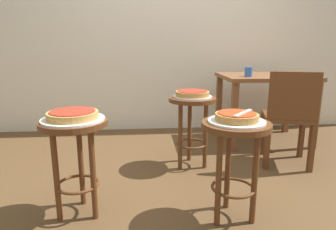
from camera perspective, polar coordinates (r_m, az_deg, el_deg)
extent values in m
plane|color=brown|center=(2.42, 4.56, -12.89)|extent=(6.00, 6.00, 0.00)
cube|color=silver|center=(3.83, 0.72, 19.85)|extent=(6.00, 0.10, 3.00)
cylinder|color=#5B3319|center=(1.80, 12.83, -1.90)|extent=(0.41, 0.41, 0.03)
cylinder|color=#5B3319|center=(2.02, 11.28, -9.50)|extent=(0.04, 0.04, 0.59)
cylinder|color=#5B3319|center=(1.83, 9.58, -12.00)|extent=(0.04, 0.04, 0.59)
cylinder|color=#5B3319|center=(1.89, 16.13, -11.45)|extent=(0.04, 0.04, 0.59)
torus|color=#5B3319|center=(1.95, 12.20, -13.32)|extent=(0.27, 0.27, 0.02)
cylinder|color=silver|center=(1.80, 12.87, -1.17)|extent=(0.34, 0.34, 0.01)
cylinder|color=#B78442|center=(1.79, 12.91, -0.37)|extent=(0.25, 0.25, 0.04)
cylinder|color=red|center=(1.79, 12.95, 0.35)|extent=(0.22, 0.22, 0.01)
cylinder|color=#5B3319|center=(1.89, -17.51, -1.46)|extent=(0.41, 0.41, 0.03)
cylinder|color=#5B3319|center=(2.11, -16.19, -8.79)|extent=(0.04, 0.04, 0.59)
cylinder|color=#5B3319|center=(1.96, -20.42, -10.80)|extent=(0.04, 0.04, 0.59)
cylinder|color=#5B3319|center=(1.92, -14.01, -10.93)|extent=(0.04, 0.04, 0.59)
torus|color=#5B3319|center=(2.03, -16.71, -12.43)|extent=(0.27, 0.27, 0.02)
cylinder|color=white|center=(1.89, -17.56, -0.77)|extent=(0.38, 0.38, 0.01)
cylinder|color=tan|center=(1.88, -17.62, 0.00)|extent=(0.30, 0.30, 0.04)
cylinder|color=red|center=(1.88, -17.67, 0.68)|extent=(0.27, 0.27, 0.01)
cylinder|color=#5B3319|center=(2.58, 4.64, 2.98)|extent=(0.41, 0.41, 0.03)
cylinder|color=#5B3319|center=(2.78, 4.09, -2.88)|extent=(0.04, 0.04, 0.59)
cylinder|color=#5B3319|center=(2.58, 2.34, -4.11)|extent=(0.04, 0.04, 0.59)
cylinder|color=#5B3319|center=(2.62, 7.10, -3.96)|extent=(0.04, 0.04, 0.59)
torus|color=#5B3319|center=(2.68, 4.47, -5.43)|extent=(0.27, 0.27, 0.02)
cylinder|color=silver|center=(2.58, 4.65, 3.50)|extent=(0.33, 0.33, 0.01)
cylinder|color=#B78442|center=(2.57, 4.66, 4.07)|extent=(0.29, 0.29, 0.04)
cylinder|color=red|center=(2.57, 4.67, 4.57)|extent=(0.25, 0.25, 0.01)
cube|color=brown|center=(3.44, 18.06, 6.93)|extent=(0.95, 0.71, 0.04)
cube|color=brown|center=(3.08, 12.40, -0.45)|extent=(0.06, 0.06, 0.70)
cube|color=brown|center=(3.43, 26.16, -0.12)|extent=(0.06, 0.06, 0.70)
cube|color=brown|center=(3.65, 9.60, 1.84)|extent=(0.06, 0.06, 0.70)
cube|color=brown|center=(3.95, 21.69, 1.95)|extent=(0.06, 0.06, 0.70)
cylinder|color=#3360B2|center=(3.20, 15.03, 7.91)|extent=(0.08, 0.08, 0.10)
cube|color=#5B3319|center=(2.88, 21.70, -0.35)|extent=(0.49, 0.49, 0.04)
cube|color=#5B3319|center=(2.67, 22.80, 3.28)|extent=(0.39, 0.14, 0.40)
cube|color=#5B3319|center=(3.15, 23.98, -3.70)|extent=(0.04, 0.04, 0.42)
cube|color=#5B3319|center=(3.08, 17.45, -3.49)|extent=(0.04, 0.04, 0.42)
cube|color=#5B3319|center=(2.81, 25.58, -5.82)|extent=(0.04, 0.04, 0.42)
cube|color=#5B3319|center=(2.74, 18.26, -5.65)|extent=(0.04, 0.04, 0.42)
cube|color=silver|center=(1.78, 14.07, 0.41)|extent=(0.16, 0.18, 0.01)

